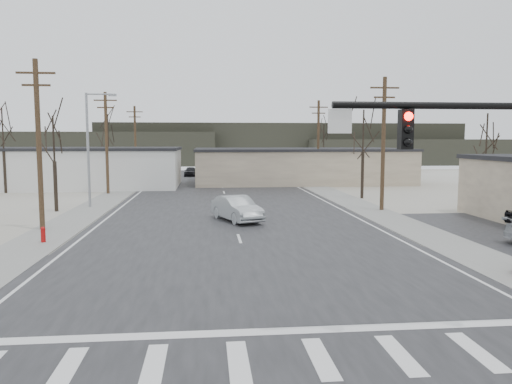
% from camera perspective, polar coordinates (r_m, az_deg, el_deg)
% --- Properties ---
extents(ground, '(140.00, 140.00, 0.00)m').
position_cam_1_polar(ground, '(19.27, -0.34, -10.11)').
color(ground, silver).
rests_on(ground, ground).
extents(main_road, '(18.00, 110.00, 0.05)m').
position_cam_1_polar(main_road, '(33.90, -2.69, -3.07)').
color(main_road, black).
rests_on(main_road, ground).
extents(cross_road, '(90.00, 10.00, 0.04)m').
position_cam_1_polar(cross_road, '(19.27, -0.34, -10.05)').
color(cross_road, black).
rests_on(cross_road, ground).
extents(sidewalk_left, '(3.00, 90.00, 0.06)m').
position_cam_1_polar(sidewalk_left, '(39.81, -18.51, -2.01)').
color(sidewalk_left, gray).
rests_on(sidewalk_left, ground).
extents(sidewalk_right, '(3.00, 90.00, 0.06)m').
position_cam_1_polar(sidewalk_right, '(40.71, 12.01, -1.66)').
color(sidewalk_right, gray).
rests_on(sidewalk_right, ground).
extents(fire_hydrant, '(0.24, 0.24, 0.87)m').
position_cam_1_polar(fire_hydrant, '(28.20, -23.15, -4.50)').
color(fire_hydrant, '#A50C0C').
rests_on(fire_hydrant, ground).
extents(building_left_far, '(22.30, 12.30, 4.50)m').
position_cam_1_polar(building_left_far, '(60.24, -19.38, 2.69)').
color(building_left_far, silver).
rests_on(building_left_far, ground).
extents(building_right_far, '(26.30, 14.30, 4.30)m').
position_cam_1_polar(building_right_far, '(63.61, 4.98, 3.06)').
color(building_right_far, '#C1B093').
rests_on(building_right_far, ground).
extents(upole_left_b, '(2.20, 0.30, 10.00)m').
position_cam_1_polar(upole_left_b, '(31.98, -23.58, 5.26)').
color(upole_left_b, '#4D3523').
rests_on(upole_left_b, ground).
extents(upole_left_c, '(2.20, 0.30, 10.00)m').
position_cam_1_polar(upole_left_c, '(51.38, -16.71, 5.58)').
color(upole_left_c, '#4D3523').
rests_on(upole_left_c, ground).
extents(upole_left_d, '(2.20, 0.30, 10.00)m').
position_cam_1_polar(upole_left_d, '(71.12, -13.63, 5.70)').
color(upole_left_d, '#4D3523').
rests_on(upole_left_d, ground).
extents(upole_right_a, '(2.20, 0.30, 10.00)m').
position_cam_1_polar(upole_right_a, '(38.76, 14.35, 5.61)').
color(upole_right_a, '#4D3523').
rests_on(upole_right_a, ground).
extents(upole_right_b, '(2.20, 0.30, 10.00)m').
position_cam_1_polar(upole_right_b, '(59.91, 7.13, 5.80)').
color(upole_right_b, '#4D3523').
rests_on(upole_right_b, ground).
extents(streetlight_main, '(2.40, 0.25, 9.00)m').
position_cam_1_polar(streetlight_main, '(41.45, -18.40, 5.31)').
color(streetlight_main, gray).
rests_on(streetlight_main, ground).
extents(tree_left_near, '(3.30, 3.30, 7.35)m').
position_cam_1_polar(tree_left_near, '(40.06, -22.12, 5.37)').
color(tree_left_near, black).
rests_on(tree_left_near, ground).
extents(tree_right_mid, '(3.74, 3.74, 8.33)m').
position_cam_1_polar(tree_right_mid, '(46.66, 12.16, 6.55)').
color(tree_right_mid, black).
rests_on(tree_right_mid, ground).
extents(tree_left_far, '(3.96, 3.96, 8.82)m').
position_cam_1_polar(tree_left_far, '(65.61, -16.55, 6.53)').
color(tree_left_far, black).
rests_on(tree_left_far, ground).
extents(tree_right_far, '(3.52, 3.52, 7.84)m').
position_cam_1_polar(tree_right_far, '(72.40, 7.74, 6.09)').
color(tree_right_far, black).
rests_on(tree_right_far, ground).
extents(tree_lot, '(3.52, 3.52, 7.84)m').
position_cam_1_polar(tree_lot, '(46.88, 24.87, 5.70)').
color(tree_lot, black).
rests_on(tree_lot, ground).
extents(tree_left_mid, '(3.96, 3.96, 8.82)m').
position_cam_1_polar(tree_left_mid, '(56.24, -26.97, 6.28)').
color(tree_left_mid, black).
rests_on(tree_left_mid, ground).
extents(hill_left, '(70.00, 18.00, 7.00)m').
position_cam_1_polar(hill_left, '(115.36, -22.49, 4.59)').
color(hill_left, '#333026').
rests_on(hill_left, ground).
extents(hill_center, '(80.00, 18.00, 9.00)m').
position_cam_1_polar(hill_center, '(115.66, 2.67, 5.53)').
color(hill_center, '#333026').
rests_on(hill_center, ground).
extents(hill_right, '(60.00, 18.00, 5.50)m').
position_cam_1_polar(hill_right, '(120.17, 19.90, 4.36)').
color(hill_right, '#333026').
rests_on(hill_right, ground).
extents(sedan_crossing, '(3.43, 5.23, 1.63)m').
position_cam_1_polar(sedan_crossing, '(32.80, -2.22, -1.89)').
color(sedan_crossing, gray).
rests_on(sedan_crossing, main_road).
extents(car_far_a, '(2.77, 4.94, 1.35)m').
position_cam_1_polar(car_far_a, '(68.36, -3.19, 2.07)').
color(car_far_a, black).
rests_on(car_far_a, main_road).
extents(car_far_b, '(1.90, 4.15, 1.38)m').
position_cam_1_polar(car_far_b, '(74.44, -7.50, 2.36)').
color(car_far_b, black).
rests_on(car_far_b, main_road).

